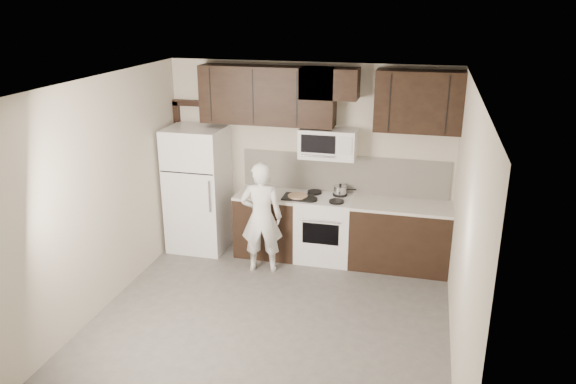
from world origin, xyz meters
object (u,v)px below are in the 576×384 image
at_px(stove, 325,228).
at_px(refrigerator, 198,189).
at_px(microwave, 328,143).
at_px(person, 261,217).

height_order(stove, refrigerator, refrigerator).
relative_size(microwave, person, 0.50).
bearing_deg(refrigerator, stove, 1.51).
xyz_separation_m(stove, refrigerator, (-1.85, -0.05, 0.44)).
xyz_separation_m(microwave, refrigerator, (-1.85, -0.17, -0.75)).
distance_m(stove, person, 0.98).
xyz_separation_m(microwave, person, (-0.75, -0.67, -0.89)).
relative_size(refrigerator, person, 1.18).
distance_m(stove, microwave, 1.20).
distance_m(microwave, refrigerator, 2.00).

